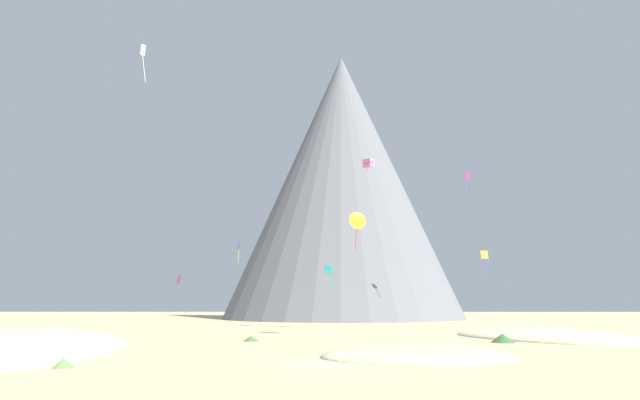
{
  "coord_description": "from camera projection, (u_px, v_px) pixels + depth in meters",
  "views": [
    {
      "loc": [
        -0.38,
        -33.35,
        3.43
      ],
      "look_at": [
        -1.03,
        43.28,
        17.76
      ],
      "focal_mm": 31.1,
      "sensor_mm": 36.0,
      "label": 1
    }
  ],
  "objects": [
    {
      "name": "kite_magenta_mid",
      "position": [
        468.0,
        179.0,
        93.97
      ],
      "size": [
        0.69,
        0.46,
        3.89
      ],
      "rotation": [
        0.0,
        0.0,
        2.51
      ],
      "color": "#D1339E"
    },
    {
      "name": "ground_plane",
      "position": [
        331.0,
        363.0,
        32.15
      ],
      "size": [
        400.0,
        400.0,
        0.0
      ],
      "primitive_type": "plane",
      "color": "#C6B284"
    },
    {
      "name": "bush_far_right",
      "position": [
        411.0,
        351.0,
        38.05
      ],
      "size": [
        1.6,
        1.6,
        0.44
      ],
      "primitive_type": "cone",
      "rotation": [
        0.0,
        0.0,
        5.5
      ],
      "color": "#477238",
      "rests_on": "ground_plane"
    },
    {
      "name": "dune_midground",
      "position": [
        4.0,
        359.0,
        34.92
      ],
      "size": [
        13.08,
        27.78,
        3.67
      ],
      "primitive_type": "ellipsoid",
      "rotation": [
        0.0,
        0.0,
        1.5
      ],
      "color": "beige",
      "rests_on": "ground_plane"
    },
    {
      "name": "bush_low_patch",
      "position": [
        251.0,
        339.0,
        51.14
      ],
      "size": [
        1.92,
        1.92,
        0.46
      ],
      "primitive_type": "cone",
      "rotation": [
        0.0,
        0.0,
        5.0
      ],
      "color": "#477238",
      "rests_on": "ground_plane"
    },
    {
      "name": "kite_pink_mid",
      "position": [
        369.0,
        163.0,
        76.86
      ],
      "size": [
        1.76,
        1.77,
        3.03
      ],
      "rotation": [
        0.0,
        0.0,
        2.49
      ],
      "color": "pink"
    },
    {
      "name": "rock_massif",
      "position": [
        344.0,
        198.0,
        129.67
      ],
      "size": [
        72.16,
        72.16,
        63.36
      ],
      "color": "slate",
      "rests_on": "ground_plane"
    },
    {
      "name": "kite_white_high",
      "position": [
        143.0,
        56.0,
        69.15
      ],
      "size": [
        0.84,
        0.79,
        4.88
      ],
      "rotation": [
        0.0,
        0.0,
        0.11
      ],
      "color": "white"
    },
    {
      "name": "dune_foreground_left",
      "position": [
        545.0,
        338.0,
        55.22
      ],
      "size": [
        20.8,
        26.01,
        1.92
      ],
      "primitive_type": "ellipsoid",
      "rotation": [
        0.0,
        0.0,
        1.99
      ],
      "color": "beige",
      "rests_on": "ground_plane"
    },
    {
      "name": "bush_mid_center",
      "position": [
        64.0,
        363.0,
        29.89
      ],
      "size": [
        1.38,
        1.38,
        0.55
      ],
      "primitive_type": "cone",
      "rotation": [
        0.0,
        0.0,
        4.91
      ],
      "color": "#668C4C",
      "rests_on": "ground_plane"
    },
    {
      "name": "bush_near_left",
      "position": [
        503.0,
        338.0,
        49.34
      ],
      "size": [
        2.85,
        2.85,
        0.77
      ],
      "primitive_type": "cone",
      "rotation": [
        0.0,
        0.0,
        5.87
      ],
      "color": "#386633",
      "rests_on": "ground_plane"
    },
    {
      "name": "dune_foreground_right",
      "position": [
        417.0,
        358.0,
        35.49
      ],
      "size": [
        12.62,
        10.05,
        1.72
      ],
      "primitive_type": "ellipsoid",
      "rotation": [
        0.0,
        0.0,
        3.13
      ],
      "color": "#CCBA8E",
      "rests_on": "ground_plane"
    },
    {
      "name": "kite_blue_low",
      "position": [
        239.0,
        247.0,
        86.12
      ],
      "size": [
        0.77,
        1.3,
        3.15
      ],
      "rotation": [
        0.0,
        0.0,
        1.83
      ],
      "color": "blue"
    },
    {
      "name": "kite_rainbow_low",
      "position": [
        179.0,
        279.0,
        81.81
      ],
      "size": [
        1.24,
        1.48,
        1.51
      ],
      "rotation": [
        0.0,
        0.0,
        2.19
      ],
      "color": "#E5668C"
    },
    {
      "name": "kite_teal_low",
      "position": [
        329.0,
        270.0,
        79.73
      ],
      "size": [
        1.13,
        1.06,
        3.86
      ],
      "rotation": [
        0.0,
        0.0,
        4.78
      ],
      "color": "teal"
    },
    {
      "name": "kite_gold_low",
      "position": [
        484.0,
        257.0,
        76.77
      ],
      "size": [
        1.1,
        0.41,
        3.55
      ],
      "rotation": [
        0.0,
        0.0,
        5.65
      ],
      "color": "gold"
    },
    {
      "name": "kite_yellow_low",
      "position": [
        358.0,
        220.0,
        59.83
      ],
      "size": [
        2.02,
        1.21,
        4.21
      ],
      "rotation": [
        0.0,
        0.0,
        0.35
      ],
      "color": "yellow"
    }
  ]
}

